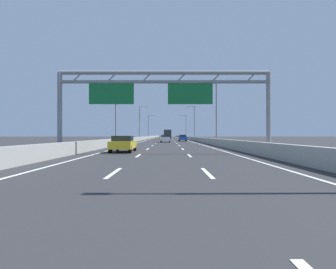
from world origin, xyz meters
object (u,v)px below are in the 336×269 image
sign_gantry (160,91)px  yellow_car (122,144)px  streetlamp_right_far (192,121)px  streetlamp_left_distant (148,125)px  streetlamp_right_distant (184,125)px  streetlamp_left_mid (116,109)px  streetlamp_right_mid (213,109)px  white_car (164,138)px  box_truck (166,134)px  streetlamp_left_far (139,121)px  black_car (165,137)px  blue_car (181,138)px

sign_gantry → yellow_car: sign_gantry is taller
streetlamp_right_far → streetlamp_left_distant: bearing=112.6°
sign_gantry → yellow_car: (-3.29, 2.61, -4.09)m
streetlamp_right_distant → streetlamp_left_mid: bearing=-101.8°
streetlamp_left_distant → yellow_car: size_ratio=2.17×
streetlamp_left_distant → streetlamp_right_distant: same height
streetlamp_right_mid → white_car: streetlamp_right_mid is taller
streetlamp_left_distant → box_truck: size_ratio=1.13×
streetlamp_left_far → black_car: 9.82m
streetlamp_right_distant → yellow_car: bearing=-96.9°
yellow_car → blue_car: blue_car is taller
yellow_car → streetlamp_left_distant: bearing=92.5°
streetlamp_left_mid → white_car: 14.94m
streetlamp_right_mid → streetlamp_left_far: (-14.93, 35.80, 0.00)m
black_car → yellow_car: bearing=-93.8°
black_car → streetlamp_left_distant: bearing=100.2°
streetlamp_right_far → streetlamp_left_distant: 38.79m
streetlamp_right_far → white_car: streetlamp_right_far is taller
streetlamp_right_distant → black_car: bearing=-100.7°
sign_gantry → streetlamp_right_far: bearing=82.4°
streetlamp_left_mid → streetlamp_right_far: 38.79m
streetlamp_left_mid → white_car: size_ratio=2.11×
sign_gantry → streetlamp_left_mid: streetlamp_left_mid is taller
white_car → blue_car: blue_car is taller
sign_gantry → white_car: sign_gantry is taller
streetlamp_right_far → streetlamp_left_distant: same height
white_car → streetlamp_right_mid: bearing=-57.8°
streetlamp_right_distant → black_car: 41.41m
streetlamp_right_distant → white_car: bearing=-97.4°
streetlamp_left_far → blue_car: size_ratio=2.04×
streetlamp_left_mid → streetlamp_right_distant: 73.14m
yellow_car → blue_car: bearing=79.8°
streetlamp_left_mid → streetlamp_right_distant: (14.93, 71.60, 0.00)m
streetlamp_right_mid → yellow_car: (-10.99, -18.98, -4.68)m
streetlamp_right_mid → yellow_car: bearing=-120.1°
streetlamp_left_distant → black_car: streetlamp_left_distant is taller
streetlamp_right_mid → streetlamp_right_distant: size_ratio=1.00×
streetlamp_left_mid → streetlamp_right_far: (14.93, 35.80, 0.00)m
white_car → streetlamp_right_far: bearing=71.9°
streetlamp_right_mid → streetlamp_right_distant: 71.60m
streetlamp_left_mid → streetlamp_left_distant: 71.60m
streetlamp_left_mid → sign_gantry: bearing=-71.5°
streetlamp_right_far → white_car: bearing=-108.1°
streetlamp_left_mid → streetlamp_left_far: bearing=90.0°
black_car → streetlamp_right_mid: bearing=-76.2°
streetlamp_left_mid → blue_car: streetlamp_left_mid is taller
yellow_car → box_truck: bearing=87.1°
streetlamp_left_far → streetlamp_right_far: size_ratio=1.00×
sign_gantry → streetlamp_left_far: (-7.23, 57.39, 0.58)m
sign_gantry → streetlamp_left_mid: 22.78m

